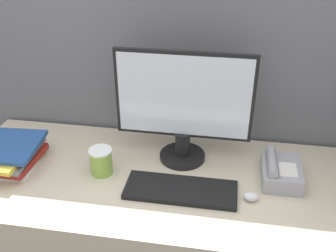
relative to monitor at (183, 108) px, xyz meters
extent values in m
cube|color=slate|center=(-0.09, 0.23, -0.18)|extent=(2.08, 0.04, 1.68)
cube|color=beige|center=(-0.09, -0.15, -0.63)|extent=(1.68, 0.70, 0.77)
cylinder|color=black|center=(0.00, 0.00, -0.23)|extent=(0.20, 0.20, 0.02)
cylinder|color=black|center=(0.00, 0.00, -0.17)|extent=(0.06, 0.06, 0.11)
cube|color=black|center=(0.00, 0.00, 0.05)|extent=(0.56, 0.02, 0.37)
cube|color=silver|center=(0.00, -0.01, 0.05)|extent=(0.53, 0.01, 0.34)
cube|color=black|center=(0.03, -0.23, -0.23)|extent=(0.43, 0.16, 0.02)
ellipsoid|color=silver|center=(0.29, -0.24, -0.23)|extent=(0.06, 0.04, 0.03)
cylinder|color=#8CB247|center=(-0.31, -0.16, -0.19)|extent=(0.09, 0.09, 0.10)
cylinder|color=white|center=(-0.31, -0.16, -0.14)|extent=(0.09, 0.09, 0.01)
cube|color=silver|center=(-0.69, -0.17, -0.23)|extent=(0.20, 0.24, 0.02)
cube|color=maroon|center=(-0.69, -0.17, -0.21)|extent=(0.21, 0.25, 0.03)
cube|color=slate|center=(-0.70, -0.17, -0.19)|extent=(0.20, 0.27, 0.02)
cube|color=gold|center=(-0.70, -0.18, -0.17)|extent=(0.19, 0.30, 0.02)
cube|color=#264C8C|center=(-0.70, -0.16, -0.15)|extent=(0.25, 0.27, 0.02)
cube|color=#99999E|center=(0.41, -0.09, -0.21)|extent=(0.15, 0.21, 0.07)
cube|color=white|center=(0.43, -0.12, -0.17)|extent=(0.07, 0.09, 0.00)
cylinder|color=#99999E|center=(0.37, -0.09, -0.16)|extent=(0.04, 0.18, 0.04)
camera|label=1|loc=(0.17, -1.40, 0.73)|focal=42.00mm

